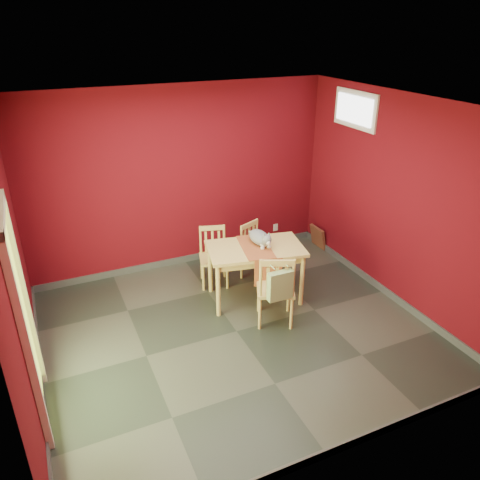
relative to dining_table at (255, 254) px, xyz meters
name	(u,v)px	position (x,y,z in m)	size (l,w,h in m)	color
ground	(237,331)	(-0.54, -0.60, -0.68)	(4.50, 4.50, 0.00)	#2D342D
room_shell	(237,328)	(-0.54, -0.60, -0.63)	(4.50, 4.50, 4.50)	#5B0912
doorway	(23,315)	(-2.77, -1.00, 0.44)	(0.06, 1.01, 2.13)	#B7D838
window	(355,109)	(1.69, 0.40, 1.67)	(0.05, 0.90, 0.50)	white
outlet_plate	(275,227)	(1.06, 1.39, -0.38)	(0.08, 0.01, 0.12)	silver
dining_table	(255,254)	(0.00, 0.00, 0.00)	(1.36, 0.95, 0.78)	#D9BB65
table_runner	(260,255)	(0.00, -0.12, 0.04)	(0.50, 0.81, 0.38)	#9E4E28
chair_far_left	(214,256)	(-0.35, 0.62, -0.25)	(0.49, 0.49, 0.84)	#D9BB65
chair_far_right	(256,251)	(0.26, 0.51, -0.25)	(0.52, 0.52, 0.85)	#D9BB65
chair_near	(276,288)	(-0.02, -0.61, -0.19)	(0.60, 0.60, 0.96)	#D9BB65
tote_bag	(280,285)	(-0.08, -0.82, -0.01)	(0.30, 0.18, 0.43)	#91AF6F
cat	(259,235)	(0.10, 0.08, 0.22)	(0.25, 0.48, 0.24)	slate
picture_frame	(318,237)	(1.65, 0.99, -0.50)	(0.13, 0.36, 0.36)	brown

